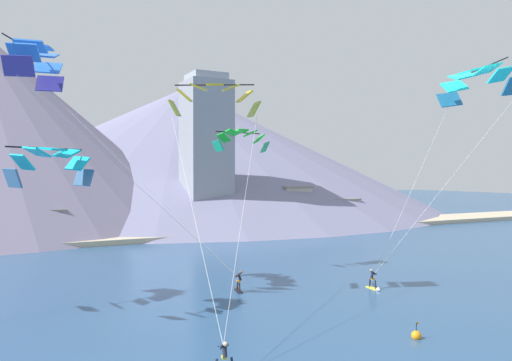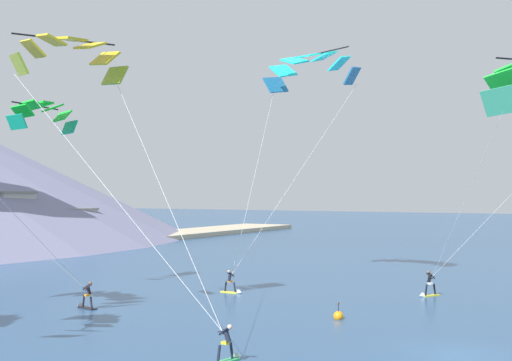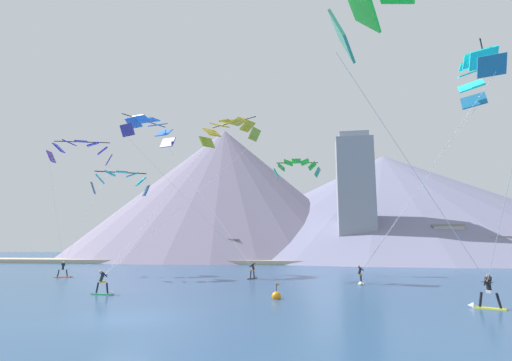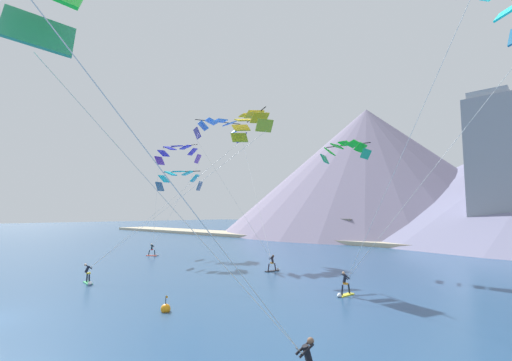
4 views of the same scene
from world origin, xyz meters
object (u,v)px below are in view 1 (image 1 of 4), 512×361
(parafoil_kite_mid_center, at_px, (215,96))
(parafoil_kite_distant_low_drift, at_px, (241,138))
(parafoil_kite_far_left, at_px, (37,61))
(kitesurfer_far_left, at_px, (238,285))
(kitesurfer_near_lead, at_px, (374,284))
(parafoil_kite_distant_high_outer, at_px, (51,162))
(parafoil_kite_near_lead, at_px, (476,81))
(race_marker_buoy, at_px, (416,336))

(parafoil_kite_mid_center, xyz_separation_m, parafoil_kite_distant_low_drift, (6.27, 8.58, -2.32))
(parafoil_kite_far_left, relative_size, parafoil_kite_distant_low_drift, 3.08)
(kitesurfer_far_left, height_order, parafoil_kite_far_left, parafoil_kite_far_left)
(kitesurfer_near_lead, height_order, parafoil_kite_distant_low_drift, parafoil_kite_distant_low_drift)
(parafoil_kite_distant_high_outer, bearing_deg, parafoil_kite_mid_center, 2.81)
(parafoil_kite_near_lead, relative_size, parafoil_kite_mid_center, 1.10)
(parafoil_kite_mid_center, bearing_deg, race_marker_buoy, -65.14)
(kitesurfer_far_left, xyz_separation_m, parafoil_kite_mid_center, (-2.38, -0.99, 14.40))
(parafoil_kite_far_left, relative_size, parafoil_kite_distant_high_outer, 3.15)
(parafoil_kite_distant_low_drift, bearing_deg, parafoil_kite_distant_high_outer, -152.49)
(race_marker_buoy, bearing_deg, parafoil_kite_mid_center, 114.86)
(parafoil_kite_distant_low_drift, bearing_deg, kitesurfer_far_left, -117.14)
(kitesurfer_near_lead, height_order, parafoil_kite_near_lead, parafoil_kite_near_lead)
(parafoil_kite_far_left, height_order, parafoil_kite_distant_low_drift, parafoil_kite_far_left)
(parafoil_kite_near_lead, relative_size, parafoil_kite_distant_low_drift, 3.01)
(parafoil_kite_distant_high_outer, relative_size, race_marker_buoy, 5.43)
(kitesurfer_near_lead, bearing_deg, race_marker_buoy, -119.42)
(parafoil_kite_far_left, relative_size, race_marker_buoy, 17.12)
(kitesurfer_far_left, bearing_deg, parafoil_kite_distant_high_outer, -173.55)
(kitesurfer_far_left, bearing_deg, parafoil_kite_distant_low_drift, 62.86)
(kitesurfer_near_lead, distance_m, kitesurfer_far_left, 10.76)
(kitesurfer_near_lead, height_order, kitesurfer_far_left, kitesurfer_far_left)
(kitesurfer_far_left, distance_m, parafoil_kite_far_left, 22.77)
(parafoil_kite_far_left, distance_m, parafoil_kite_distant_high_outer, 10.38)
(kitesurfer_near_lead, distance_m, parafoil_kite_near_lead, 19.33)
(kitesurfer_near_lead, height_order, parafoil_kite_far_left, parafoil_kite_far_left)
(parafoil_kite_distant_high_outer, distance_m, parafoil_kite_distant_low_drift, 19.96)
(parafoil_kite_distant_high_outer, bearing_deg, kitesurfer_far_left, 6.45)
(parafoil_kite_mid_center, bearing_deg, parafoil_kite_near_lead, -12.74)
(race_marker_buoy, bearing_deg, parafoil_kite_distant_high_outer, 143.21)
(parafoil_kite_mid_center, relative_size, race_marker_buoy, 15.20)
(parafoil_kite_far_left, bearing_deg, kitesurfer_far_left, -21.23)
(kitesurfer_far_left, xyz_separation_m, parafoil_kite_far_left, (-14.02, 5.45, 17.10))
(parafoil_kite_mid_center, bearing_deg, kitesurfer_far_left, 22.62)
(parafoil_kite_far_left, xyz_separation_m, race_marker_buoy, (18.01, -20.19, -17.41))
(parafoil_kite_distant_low_drift, bearing_deg, parafoil_kite_mid_center, -126.14)
(parafoil_kite_near_lead, bearing_deg, parafoil_kite_far_left, 161.25)
(kitesurfer_near_lead, xyz_separation_m, parafoil_kite_distant_high_outer, (-23.43, 2.95, 9.45))
(parafoil_kite_distant_low_drift, height_order, race_marker_buoy, parafoil_kite_distant_low_drift)
(parafoil_kite_near_lead, xyz_separation_m, parafoil_kite_far_left, (-33.58, 11.40, 0.52))
(parafoil_kite_far_left, bearing_deg, race_marker_buoy, -48.26)
(parafoil_kite_distant_low_drift, bearing_deg, parafoil_kite_far_left, -173.16)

